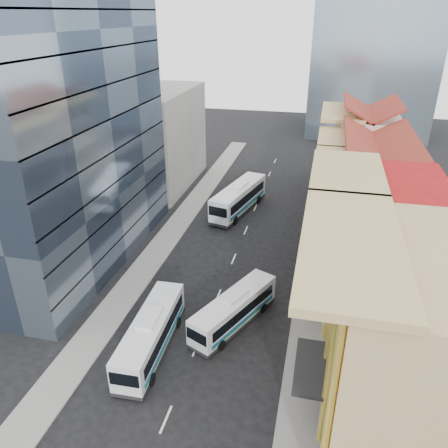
% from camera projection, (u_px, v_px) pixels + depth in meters
% --- Properties ---
extents(ground, '(200.00, 200.00, 0.00)m').
position_uv_depth(ground, '(160.00, 432.00, 27.40)').
color(ground, black).
rests_on(ground, ground).
extents(sidewalk_right, '(3.00, 90.00, 0.15)m').
position_uv_depth(sidewalk_right, '(314.00, 268.00, 44.88)').
color(sidewalk_right, slate).
rests_on(sidewalk_right, ground).
extents(sidewalk_left, '(3.00, 90.00, 0.15)m').
position_uv_depth(sidewalk_left, '(159.00, 249.00, 48.38)').
color(sidewalk_left, slate).
rests_on(sidewalk_left, ground).
extents(shophouse_tan, '(8.00, 14.00, 12.00)m').
position_uv_depth(shophouse_tan, '(403.00, 340.00, 26.27)').
color(shophouse_tan, tan).
rests_on(shophouse_tan, ground).
extents(shophouse_red, '(8.00, 10.00, 12.00)m').
position_uv_depth(shophouse_red, '(384.00, 246.00, 36.78)').
color(shophouse_red, '#9F1213').
rests_on(shophouse_red, ground).
extents(shophouse_cream_near, '(8.00, 9.00, 10.00)m').
position_uv_depth(shophouse_cream_near, '(374.00, 212.00, 45.53)').
color(shophouse_cream_near, beige).
rests_on(shophouse_cream_near, ground).
extents(shophouse_cream_mid, '(8.00, 9.00, 10.00)m').
position_uv_depth(shophouse_cream_mid, '(369.00, 182.00, 53.41)').
color(shophouse_cream_mid, beige).
rests_on(shophouse_cream_mid, ground).
extents(shophouse_cream_far, '(8.00, 12.00, 11.00)m').
position_uv_depth(shophouse_cream_far, '(365.00, 154.00, 62.38)').
color(shophouse_cream_far, beige).
rests_on(shophouse_cream_far, ground).
extents(office_tower, '(12.00, 26.00, 30.00)m').
position_uv_depth(office_tower, '(52.00, 116.00, 40.97)').
color(office_tower, '#374558').
rests_on(office_tower, ground).
extents(office_block_far, '(10.00, 18.00, 14.00)m').
position_uv_depth(office_block_far, '(157.00, 138.00, 64.40)').
color(office_block_far, gray).
rests_on(office_block_far, ground).
extents(bus_left_near, '(2.75, 10.36, 3.30)m').
position_uv_depth(bus_left_near, '(151.00, 333.00, 33.37)').
color(bus_left_near, silver).
rests_on(bus_left_near, ground).
extents(bus_left_far, '(5.51, 12.32, 3.85)m').
position_uv_depth(bus_left_far, '(239.00, 197.00, 57.08)').
color(bus_left_far, silver).
rests_on(bus_left_far, ground).
extents(bus_right, '(6.01, 9.62, 3.06)m').
position_uv_depth(bus_right, '(234.00, 309.00, 36.27)').
color(bus_right, silver).
rests_on(bus_right, ground).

